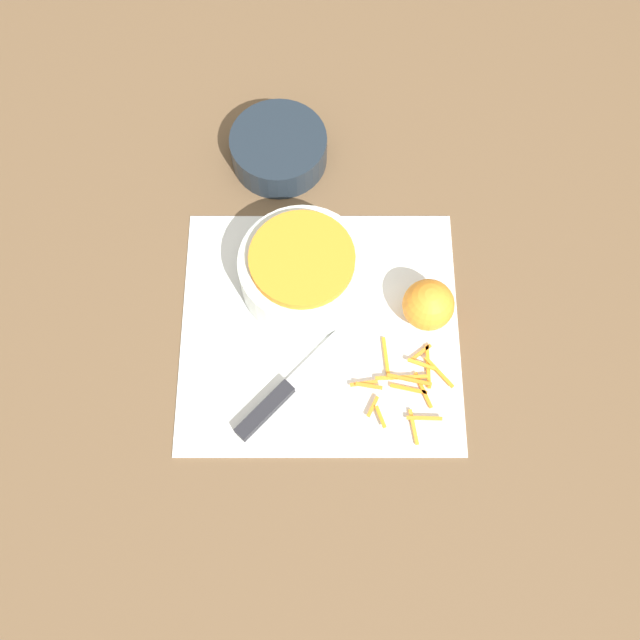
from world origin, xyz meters
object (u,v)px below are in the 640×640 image
(bowl_dark, at_px, (278,149))
(knife, at_px, (281,395))
(bowl_speckled, at_px, (302,270))
(orange_left, at_px, (428,305))

(bowl_dark, distance_m, knife, 0.39)
(bowl_speckled, xyz_separation_m, bowl_dark, (-0.04, 0.22, -0.02))
(bowl_dark, bearing_deg, bowl_speckled, -79.88)
(bowl_speckled, distance_m, bowl_dark, 0.22)
(bowl_speckled, relative_size, bowl_dark, 1.20)
(bowl_dark, distance_m, orange_left, 0.35)
(knife, bearing_deg, orange_left, -16.05)
(knife, xyz_separation_m, orange_left, (0.21, 0.12, 0.03))
(bowl_dark, bearing_deg, orange_left, -51.60)
(bowl_dark, height_order, knife, bowl_dark)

